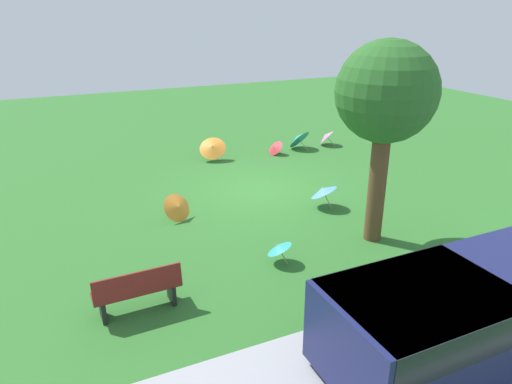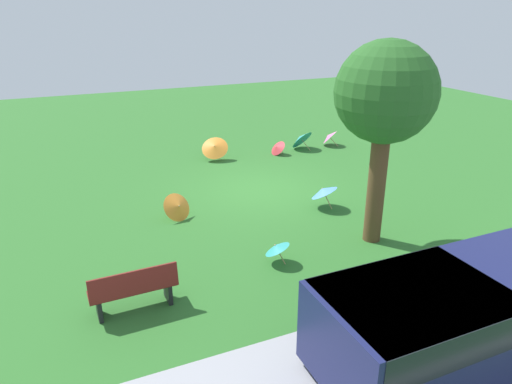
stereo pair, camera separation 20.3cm
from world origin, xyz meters
The scene contains 12 objects.
ground centered at (0.00, 0.00, 0.00)m, with size 40.00×40.00×0.00m, color #2D6B28.
road_strip centered at (0.00, 8.30, 0.00)m, with size 40.00×3.62×0.01m, color #9E9EA3.
van_dark centered at (0.46, 8.12, 0.91)m, with size 4.60×2.12×1.53m.
park_bench centered at (4.66, 4.73, 0.47)m, with size 1.61×0.52×0.90m.
shade_tree centered at (-1.14, 4.12, 3.48)m, with size 2.26×2.26×4.69m.
parasol_blue_0 centered at (-1.06, 1.97, 0.51)m, with size 1.08×1.07×0.76m.
parasol_teal_0 centered at (-3.34, -3.44, 0.43)m, with size 1.17×1.09×0.84m.
parasol_pink_0 centered at (-4.63, -3.42, 0.37)m, with size 0.97×0.96×0.70m.
parasol_red_0 centered at (-2.14, -3.12, 0.28)m, with size 0.60×0.70×0.56m.
parasol_orange_0 centered at (2.86, 1.10, 0.37)m, with size 0.93×0.81×0.73m.
parasol_teal_1 centered at (1.50, 4.22, 0.40)m, with size 0.81×0.82×0.59m.
parasol_orange_1 centered at (0.27, -3.37, 0.51)m, with size 1.23×1.18×0.89m.
Camera 1 is at (5.77, 12.30, 5.31)m, focal length 33.08 mm.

